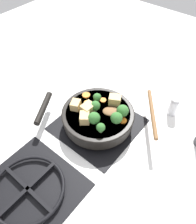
# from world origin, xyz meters

# --- Properties ---
(ground_plane) EXTENTS (2.40, 2.40, 0.00)m
(ground_plane) POSITION_xyz_m (0.00, 0.00, 0.00)
(ground_plane) COLOR white
(front_burner_grate) EXTENTS (0.31, 0.31, 0.03)m
(front_burner_grate) POSITION_xyz_m (0.00, 0.00, 0.01)
(front_burner_grate) COLOR black
(front_burner_grate) RESTS_ON ground_plane
(rear_burner_grate) EXTENTS (0.31, 0.31, 0.03)m
(rear_burner_grate) POSITION_xyz_m (0.00, 0.36, 0.01)
(rear_burner_grate) COLOR black
(rear_burner_grate) RESTS_ON ground_plane
(skillet_pan) EXTENTS (0.39, 0.33, 0.05)m
(skillet_pan) POSITION_xyz_m (0.00, 0.00, 0.06)
(skillet_pan) COLOR black
(skillet_pan) RESTS_ON front_burner_grate
(wooden_spoon) EXTENTS (0.25, 0.23, 0.02)m
(wooden_spoon) POSITION_xyz_m (-0.11, -0.08, 0.09)
(wooden_spoon) COLOR brown
(wooden_spoon) RESTS_ON skillet_pan
(tofu_cube_center_large) EXTENTS (0.06, 0.06, 0.04)m
(tofu_cube_center_large) POSITION_xyz_m (-0.02, -0.08, 0.10)
(tofu_cube_center_large) COLOR #DBB770
(tofu_cube_center_large) RESTS_ON skillet_pan
(tofu_cube_near_handle) EXTENTS (0.04, 0.05, 0.04)m
(tofu_cube_near_handle) POSITION_xyz_m (0.03, 0.02, 0.10)
(tofu_cube_near_handle) COLOR #DBB770
(tofu_cube_near_handle) RESTS_ON skillet_pan
(tofu_cube_east_chunk) EXTENTS (0.05, 0.05, 0.03)m
(tofu_cube_east_chunk) POSITION_xyz_m (0.08, 0.04, 0.10)
(tofu_cube_east_chunk) COLOR #DBB770
(tofu_cube_east_chunk) RESTS_ON skillet_pan
(tofu_cube_west_chunk) EXTENTS (0.06, 0.06, 0.04)m
(tofu_cube_west_chunk) POSITION_xyz_m (0.01, 0.07, 0.10)
(tofu_cube_west_chunk) COLOR #DBB770
(tofu_cube_west_chunk) RESTS_ON skillet_pan
(broccoli_floret_near_spoon) EXTENTS (0.05, 0.05, 0.05)m
(broccoli_floret_near_spoon) POSITION_xyz_m (-0.02, 0.05, 0.11)
(broccoli_floret_near_spoon) COLOR #709956
(broccoli_floret_near_spoon) RESTS_ON skillet_pan
(broccoli_floret_center_top) EXTENTS (0.05, 0.05, 0.05)m
(broccoli_floret_center_top) POSITION_xyz_m (-0.08, -0.04, 0.11)
(broccoli_floret_center_top) COLOR #709956
(broccoli_floret_center_top) RESTS_ON skillet_pan
(broccoli_floret_east_rim) EXTENTS (0.03, 0.03, 0.04)m
(broccoli_floret_east_rim) POSITION_xyz_m (-0.07, 0.07, 0.10)
(broccoli_floret_east_rim) COLOR #709956
(broccoli_floret_east_rim) RESTS_ON skillet_pan
(broccoli_floret_west_rim) EXTENTS (0.03, 0.03, 0.04)m
(broccoli_floret_west_rim) POSITION_xyz_m (0.04, -0.04, 0.10)
(broccoli_floret_west_rim) COLOR #709956
(broccoli_floret_west_rim) RESTS_ON skillet_pan
(broccoli_floret_north_edge) EXTENTS (0.04, 0.04, 0.05)m
(broccoli_floret_north_edge) POSITION_xyz_m (0.01, 0.00, 0.11)
(broccoli_floret_north_edge) COLOR #709956
(broccoli_floret_north_edge) RESTS_ON skillet_pan
(broccoli_floret_south_cluster) EXTENTS (0.04, 0.04, 0.05)m
(broccoli_floret_south_cluster) POSITION_xyz_m (-0.09, 0.00, 0.11)
(broccoli_floret_south_cluster) COLOR #709956
(broccoli_floret_south_cluster) RESTS_ON skillet_pan
(carrot_slice_orange_thin) EXTENTS (0.03, 0.03, 0.01)m
(carrot_slice_orange_thin) POSITION_xyz_m (0.06, -0.01, 0.08)
(carrot_slice_orange_thin) COLOR orange
(carrot_slice_orange_thin) RESTS_ON skillet_pan
(carrot_slice_near_center) EXTENTS (0.03, 0.03, 0.01)m
(carrot_slice_near_center) POSITION_xyz_m (0.10, -0.04, 0.08)
(carrot_slice_near_center) COLOR orange
(carrot_slice_near_center) RESTS_ON skillet_pan
(carrot_slice_edge_slice) EXTENTS (0.03, 0.03, 0.01)m
(carrot_slice_edge_slice) POSITION_xyz_m (-0.10, -0.02, 0.08)
(carrot_slice_edge_slice) COLOR orange
(carrot_slice_edge_slice) RESTS_ON skillet_pan
(carrot_slice_under_broccoli) EXTENTS (0.03, 0.03, 0.01)m
(carrot_slice_under_broccoli) POSITION_xyz_m (0.02, -0.06, 0.08)
(carrot_slice_under_broccoli) COLOR orange
(carrot_slice_under_broccoli) RESTS_ON skillet_pan
(salt_shaker) EXTENTS (0.04, 0.04, 0.09)m
(salt_shaker) POSITION_xyz_m (-0.21, -0.25, 0.04)
(salt_shaker) COLOR white
(salt_shaker) RESTS_ON ground_plane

